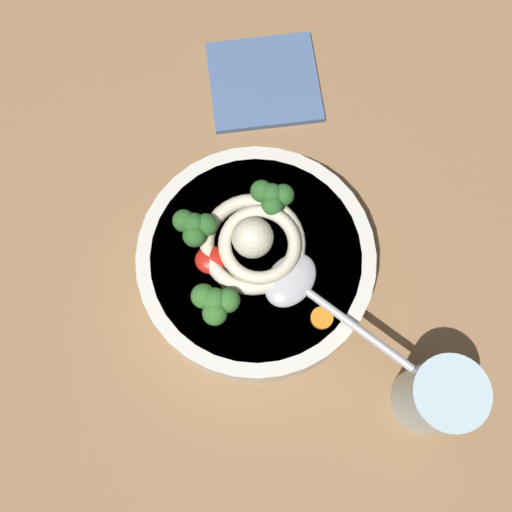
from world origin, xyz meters
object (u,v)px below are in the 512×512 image
(soup_bowl, at_px, (256,264))
(noodle_pile, at_px, (255,242))
(drinking_glass, at_px, (437,396))
(soup_spoon, at_px, (302,287))
(folded_napkin, at_px, (264,82))

(soup_bowl, xyz_separation_m, noodle_pile, (-0.00, 0.01, 0.04))
(noodle_pile, bearing_deg, drinking_glass, -40.60)
(soup_spoon, relative_size, folded_napkin, 1.22)
(noodle_pile, relative_size, soup_spoon, 0.74)
(noodle_pile, distance_m, folded_napkin, 0.23)
(soup_spoon, distance_m, drinking_glass, 0.17)
(soup_bowl, bearing_deg, soup_spoon, -38.23)
(soup_spoon, relative_size, drinking_glass, 1.60)
(noodle_pile, height_order, soup_spoon, noodle_pile)
(noodle_pile, xyz_separation_m, folded_napkin, (0.01, 0.22, -0.07))
(folded_napkin, bearing_deg, soup_spoon, -83.30)
(soup_spoon, bearing_deg, noodle_pile, 173.83)
(soup_bowl, height_order, soup_spoon, soup_spoon)
(soup_bowl, distance_m, folded_napkin, 0.23)
(soup_bowl, height_order, folded_napkin, soup_bowl)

